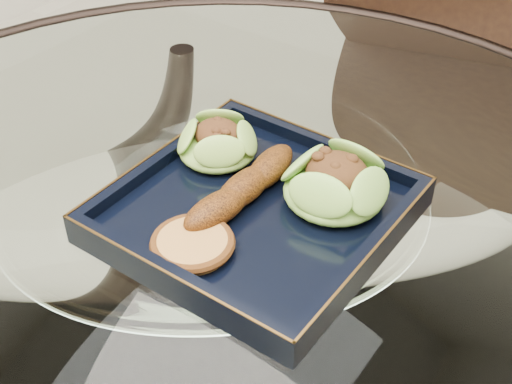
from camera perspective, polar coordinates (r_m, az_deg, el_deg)
The scene contains 7 objects.
dining_table at distance 0.86m, azimuth -2.97°, elevation -10.69°, with size 1.13×1.13×0.77m.
dining_chair at distance 1.27m, azimuth 11.42°, elevation 0.33°, with size 0.46×0.46×0.86m.
navy_plate at distance 0.73m, azimuth 0.00°, elevation -1.83°, with size 0.27×0.27×0.02m, color black.
lettuce_wrap_left at distance 0.79m, azimuth -3.11°, elevation 3.79°, with size 0.09×0.09×0.03m, color #6A9D2D.
lettuce_wrap_right at distance 0.73m, azimuth 6.30°, elevation 0.45°, with size 0.10×0.10×0.04m, color #669E2D.
roasted_plantain at distance 0.73m, azimuth -0.94°, elevation 0.38°, with size 0.16×0.03×0.03m, color #69330B.
crumb_patty at distance 0.68m, azimuth -5.10°, elevation -4.22°, with size 0.07×0.07×0.01m, color #BF7E3F.
Camera 1 is at (0.36, -0.43, 1.25)m, focal length 50.00 mm.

